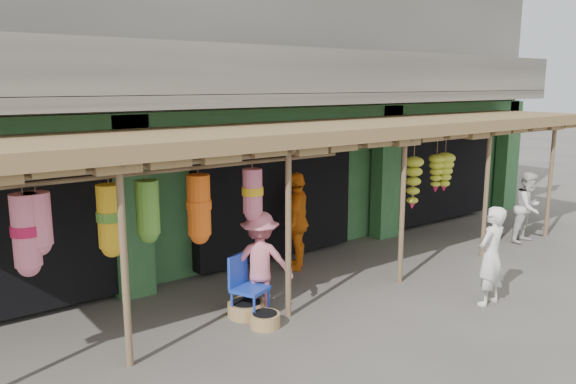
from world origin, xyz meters
TOP-DOWN VIEW (x-y plane):
  - ground at (0.00, 0.00)m, footprint 80.00×80.00m
  - building at (-0.00, 4.87)m, footprint 16.40×6.80m
  - awning at (-0.16, 0.80)m, footprint 14.00×2.70m
  - blue_chair at (-2.03, 0.17)m, footprint 0.61×0.61m
  - basket_mid at (-2.00, 0.20)m, footprint 0.67×0.67m
  - basket_right at (-2.00, -0.29)m, footprint 0.55×0.55m
  - person_front at (1.33, -1.76)m, footprint 0.61×0.43m
  - person_right at (5.19, -0.18)m, footprint 0.79×0.62m
  - person_vendor at (0.00, 1.49)m, footprint 1.11×1.07m
  - person_shopper at (-1.71, 0.24)m, footprint 1.17×1.06m

SIDE VIEW (x-z plane):
  - ground at x=0.00m, z-range 0.00..0.00m
  - basket_right at x=-2.00m, z-range 0.00..0.20m
  - basket_mid at x=-2.00m, z-range 0.00..0.22m
  - blue_chair at x=-2.03m, z-range 0.06..1.03m
  - person_right at x=5.19m, z-range 0.00..1.57m
  - person_shopper at x=-1.71m, z-range 0.00..1.57m
  - person_front at x=1.33m, z-range 0.00..1.60m
  - person_vendor at x=0.00m, z-range 0.00..1.86m
  - awning at x=-0.16m, z-range 1.18..3.97m
  - building at x=0.00m, z-range -0.13..6.87m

